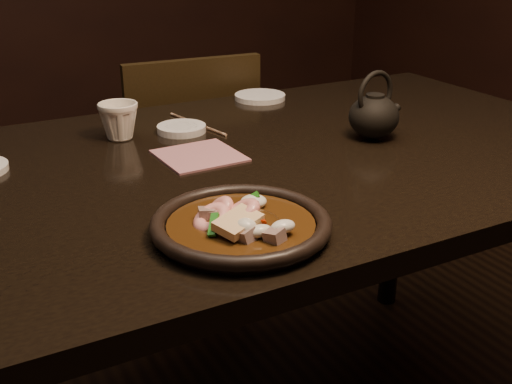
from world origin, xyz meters
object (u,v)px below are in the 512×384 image
tea_cup (119,120)px  teapot (374,114)px  chair (185,180)px  plate (241,225)px  table (248,193)px

tea_cup → teapot: 0.54m
teapot → chair: bearing=96.7°
chair → tea_cup: 0.59m
chair → plate: (-0.28, -0.92, 0.30)m
chair → teapot: size_ratio=5.90×
chair → tea_cup: (-0.30, -0.39, 0.33)m
chair → plate: bearing=77.2°
teapot → plate: bearing=-157.7°
chair → teapot: 0.75m
table → chair: size_ratio=1.89×
table → chair: bearing=79.6°
plate → tea_cup: 0.53m
table → plate: size_ratio=5.94×
table → plate: bearing=-119.5°
table → tea_cup: 0.32m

